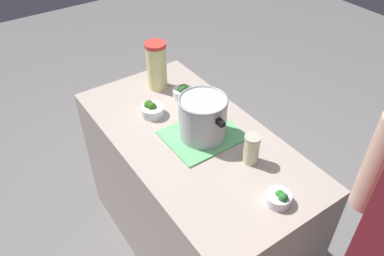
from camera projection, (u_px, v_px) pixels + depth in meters
ground_plane at (192, 241)px, 2.34m from camera, size 8.00×8.00×0.00m
counter_slab at (192, 195)px, 2.07m from camera, size 1.29×0.67×0.85m
dish_cloth at (202, 135)px, 1.80m from camera, size 0.29×0.35×0.01m
cooking_pot at (203, 117)px, 1.73m from camera, size 0.30×0.23×0.20m
lemonade_pitcher at (157, 66)px, 2.04m from camera, size 0.11×0.11×0.27m
mason_jar at (251, 149)px, 1.63m from camera, size 0.07×0.07×0.14m
broccoli_bowl_front at (279, 198)px, 1.47m from camera, size 0.10×0.10×0.07m
broccoli_bowl_center at (152, 109)px, 1.91m from camera, size 0.12×0.12×0.08m
broccoli_bowl_back at (183, 92)px, 2.03m from camera, size 0.11×0.11×0.08m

